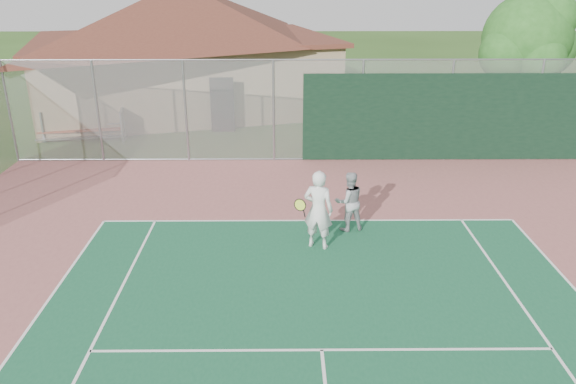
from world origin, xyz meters
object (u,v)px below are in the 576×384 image
Objects in this scene: player_white_front at (318,210)px; player_grey_back at (349,202)px; bleachers at (85,121)px; tree at (529,41)px; clubhouse at (184,43)px.

player_white_front reaches higher than player_grey_back.
player_white_front is 1.25× the size of player_grey_back.
tree reaches higher than bleachers.
clubhouse reaches higher than tree.
player_grey_back is at bearing -112.03° from player_white_front.
tree is 12.48m from player_grey_back.
clubhouse is 6.39m from bleachers.
tree is 13.69m from player_white_front.
bleachers is 13.02m from player_grey_back.
player_white_front is 1.30m from player_grey_back.
bleachers is (-3.32, -4.89, -2.44)m from clubhouse.
bleachers is 17.76m from tree.
clubhouse is at bearing 162.51° from tree.
bleachers is 1.76× the size of player_white_front.
clubhouse reaches higher than player_white_front.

